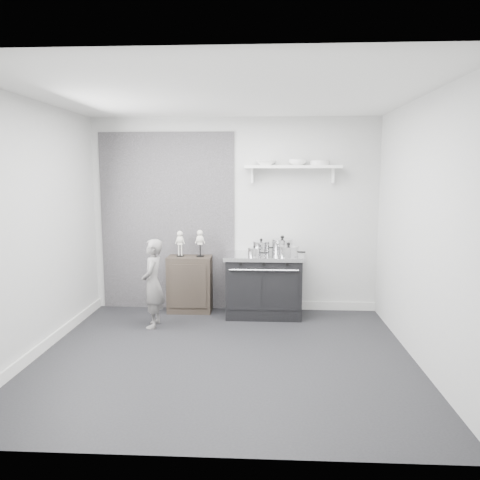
# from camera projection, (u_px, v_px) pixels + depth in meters

# --- Properties ---
(ground) EXTENTS (4.00, 4.00, 0.00)m
(ground) POSITION_uv_depth(u_px,v_px,m) (224.00, 356.00, 4.99)
(ground) COLOR black
(ground) RESTS_ON ground
(room_shell) EXTENTS (4.02, 3.62, 2.71)m
(room_shell) POSITION_uv_depth(u_px,v_px,m) (216.00, 201.00, 4.91)
(room_shell) COLOR #BCBCBA
(room_shell) RESTS_ON ground
(wall_shelf) EXTENTS (1.30, 0.26, 0.24)m
(wall_shelf) POSITION_uv_depth(u_px,v_px,m) (293.00, 168.00, 6.32)
(wall_shelf) COLOR white
(wall_shelf) RESTS_ON room_shell
(stove) EXTENTS (1.06, 0.66, 0.85)m
(stove) POSITION_uv_depth(u_px,v_px,m) (264.00, 285.00, 6.36)
(stove) COLOR black
(stove) RESTS_ON ground
(side_cabinet) EXTENTS (0.61, 0.35, 0.79)m
(side_cabinet) POSITION_uv_depth(u_px,v_px,m) (190.00, 284.00, 6.55)
(side_cabinet) COLOR black
(side_cabinet) RESTS_ON ground
(child) EXTENTS (0.28, 0.42, 1.12)m
(child) POSITION_uv_depth(u_px,v_px,m) (153.00, 283.00, 5.87)
(child) COLOR slate
(child) RESTS_ON ground
(pot_back_left) EXTENTS (0.32, 0.23, 0.20)m
(pot_back_left) POSITION_uv_depth(u_px,v_px,m) (261.00, 247.00, 6.42)
(pot_back_left) COLOR silver
(pot_back_left) RESTS_ON stove
(pot_back_right) EXTENTS (0.37, 0.29, 0.25)m
(pot_back_right) POSITION_uv_depth(u_px,v_px,m) (282.00, 246.00, 6.39)
(pot_back_right) COLOR silver
(pot_back_right) RESTS_ON stove
(pot_front_right) EXTENTS (0.36, 0.28, 0.19)m
(pot_front_right) POSITION_uv_depth(u_px,v_px,m) (288.00, 251.00, 6.11)
(pot_front_right) COLOR silver
(pot_front_right) RESTS_ON stove
(pot_front_center) EXTENTS (0.26, 0.17, 0.15)m
(pot_front_center) POSITION_uv_depth(u_px,v_px,m) (255.00, 252.00, 6.13)
(pot_front_center) COLOR silver
(pot_front_center) RESTS_ON stove
(skeleton_full) EXTENTS (0.11, 0.07, 0.41)m
(skeleton_full) POSITION_uv_depth(u_px,v_px,m) (180.00, 242.00, 6.48)
(skeleton_full) COLOR beige
(skeleton_full) RESTS_ON side_cabinet
(skeleton_torso) EXTENTS (0.12, 0.08, 0.43)m
(skeleton_torso) POSITION_uv_depth(u_px,v_px,m) (200.00, 241.00, 6.46)
(skeleton_torso) COLOR beige
(skeleton_torso) RESTS_ON side_cabinet
(bowl_large) EXTENTS (0.28, 0.28, 0.07)m
(bowl_large) POSITION_uv_depth(u_px,v_px,m) (266.00, 163.00, 6.32)
(bowl_large) COLOR white
(bowl_large) RESTS_ON wall_shelf
(bowl_small) EXTENTS (0.25, 0.25, 0.08)m
(bowl_small) POSITION_uv_depth(u_px,v_px,m) (298.00, 162.00, 6.30)
(bowl_small) COLOR white
(bowl_small) RESTS_ON wall_shelf
(plate_stack) EXTENTS (0.26, 0.26, 0.06)m
(plate_stack) POSITION_uv_depth(u_px,v_px,m) (320.00, 163.00, 6.28)
(plate_stack) COLOR silver
(plate_stack) RESTS_ON wall_shelf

